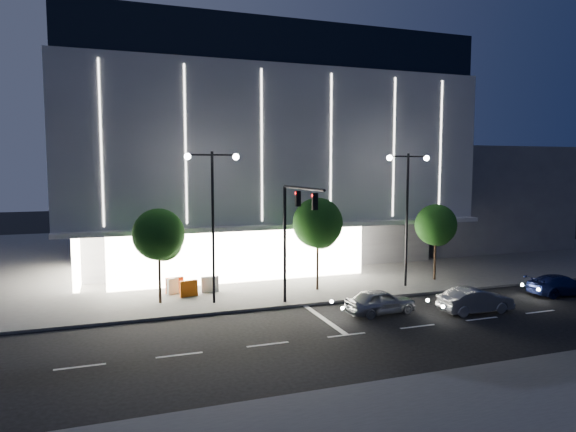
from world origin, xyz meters
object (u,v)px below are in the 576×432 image
(tree_mid, at_px, (318,226))
(barrier_d, at_px, (210,284))
(street_lamp_east, at_px, (407,200))
(tree_right, at_px, (436,227))
(traffic_mast, at_px, (293,222))
(car_lead, at_px, (380,301))
(tree_left, at_px, (159,237))
(barrier_c, at_px, (175,285))
(barrier_b, at_px, (175,286))
(barrier_a, at_px, (189,288))
(street_lamp_west, at_px, (213,204))
(car_third, at_px, (561,285))
(car_second, at_px, (475,300))

(tree_mid, relative_size, barrier_d, 5.59)
(street_lamp_east, distance_m, barrier_d, 14.06)
(tree_mid, height_order, tree_right, tree_mid)
(traffic_mast, xyz_separation_m, barrier_d, (-3.74, 5.31, -4.38))
(car_lead, bearing_deg, barrier_d, 42.86)
(tree_left, height_order, barrier_d, tree_left)
(traffic_mast, height_order, barrier_c, traffic_mast)
(street_lamp_east, relative_size, barrier_b, 8.18)
(traffic_mast, relative_size, barrier_a, 6.43)
(tree_mid, height_order, car_lead, tree_mid)
(tree_mid, bearing_deg, street_lamp_east, -9.69)
(street_lamp_west, xyz_separation_m, barrier_d, (0.26, 2.65, -5.31))
(tree_right, relative_size, barrier_c, 5.01)
(street_lamp_west, height_order, barrier_d, street_lamp_west)
(tree_right, xyz_separation_m, car_third, (5.24, -5.94, -3.24))
(tree_mid, bearing_deg, barrier_b, 167.42)
(traffic_mast, height_order, car_lead, traffic_mast)
(car_second, relative_size, barrier_a, 3.82)
(tree_mid, distance_m, barrier_b, 9.84)
(tree_right, bearing_deg, street_lamp_west, -176.36)
(barrier_a, relative_size, barrier_b, 1.00)
(street_lamp_east, distance_m, tree_left, 16.12)
(barrier_a, bearing_deg, street_lamp_west, -69.67)
(street_lamp_east, bearing_deg, barrier_c, 168.33)
(tree_left, bearing_deg, street_lamp_east, -3.65)
(street_lamp_west, relative_size, barrier_c, 8.18)
(barrier_c, bearing_deg, tree_mid, -14.82)
(traffic_mast, relative_size, street_lamp_west, 0.79)
(street_lamp_east, xyz_separation_m, tree_left, (-15.97, 1.02, -1.92))
(tree_mid, distance_m, barrier_d, 7.88)
(car_second, relative_size, car_third, 0.95)
(street_lamp_west, xyz_separation_m, barrier_a, (-1.19, 1.94, -5.31))
(traffic_mast, height_order, tree_mid, traffic_mast)
(barrier_c, height_order, barrier_d, same)
(tree_mid, distance_m, car_lead, 7.01)
(tree_right, height_order, car_lead, tree_right)
(barrier_c, bearing_deg, traffic_mast, -46.00)
(barrier_b, relative_size, barrier_d, 1.00)
(barrier_d, bearing_deg, barrier_b, 169.35)
(street_lamp_east, bearing_deg, tree_left, 176.35)
(barrier_a, relative_size, barrier_d, 1.00)
(car_third, xyz_separation_m, barrier_c, (-23.18, 8.00, 0.01))
(car_second, height_order, barrier_b, car_second)
(tree_mid, bearing_deg, car_lead, -77.22)
(street_lamp_west, relative_size, car_second, 2.14)
(street_lamp_west, xyz_separation_m, barrier_c, (-1.91, 3.08, -5.31))
(street_lamp_east, xyz_separation_m, barrier_b, (-14.87, 3.01, -5.31))
(tree_right, distance_m, barrier_a, 17.54)
(barrier_a, bearing_deg, tree_right, -14.35)
(barrier_d, bearing_deg, street_lamp_east, -12.76)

